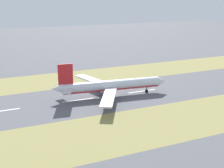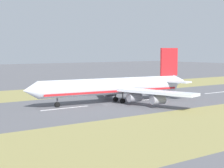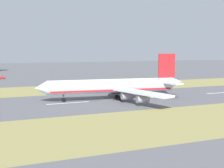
% 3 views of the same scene
% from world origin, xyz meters
% --- Properties ---
extents(ground_plane, '(800.00, 800.00, 0.00)m').
position_xyz_m(ground_plane, '(0.00, 0.00, 0.00)').
color(ground_plane, '#56565B').
extents(grass_median_west, '(40.00, 600.00, 0.01)m').
position_xyz_m(grass_median_west, '(-45.00, 0.00, 0.00)').
color(grass_median_west, olive).
rests_on(grass_median_west, ground).
extents(grass_median_east, '(40.00, 600.00, 0.01)m').
position_xyz_m(grass_median_east, '(45.00, 0.00, 0.00)').
color(grass_median_east, olive).
rests_on(grass_median_east, ground).
extents(centreline_dash_near, '(1.20, 18.00, 0.01)m').
position_xyz_m(centreline_dash_near, '(0.00, -63.14, 0.01)').
color(centreline_dash_near, silver).
rests_on(centreline_dash_near, ground).
extents(centreline_dash_mid, '(1.20, 18.00, 0.01)m').
position_xyz_m(centreline_dash_mid, '(0.00, -23.14, 0.01)').
color(centreline_dash_mid, silver).
rests_on(centreline_dash_mid, ground).
extents(centreline_dash_far, '(1.20, 18.00, 0.01)m').
position_xyz_m(centreline_dash_far, '(0.00, 16.86, 0.01)').
color(centreline_dash_far, silver).
rests_on(centreline_dash_far, ground).
extents(airplane_main_jet, '(63.64, 67.16, 20.20)m').
position_xyz_m(airplane_main_jet, '(0.55, -5.03, 6.02)').
color(airplane_main_jet, silver).
rests_on(airplane_main_jet, ground).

